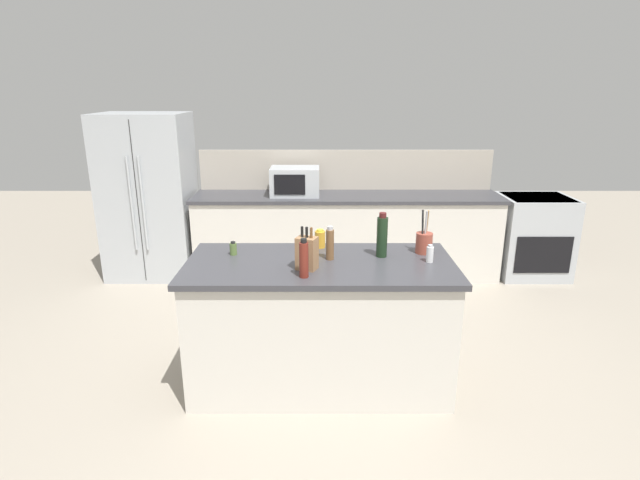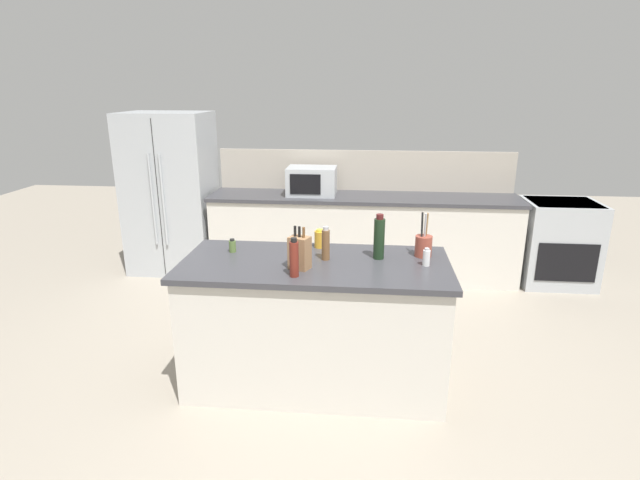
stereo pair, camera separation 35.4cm
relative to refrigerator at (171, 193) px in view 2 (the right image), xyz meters
The scene contains 15 objects.
ground_plane 3.10m from the refrigerator, 49.44° to the right, with size 14.00×14.00×0.00m, color gray.
back_counter_run 2.27m from the refrigerator, ahead, with size 3.42×0.66×0.94m.
wall_backsplash 2.26m from the refrigerator, ahead, with size 3.38×0.03×0.46m, color #B2A899.
kitchen_island 2.99m from the refrigerator, 49.44° to the right, with size 1.86×0.86×0.94m.
refrigerator is the anchor object (origin of this frame).
range_oven 4.38m from the refrigerator, ahead, with size 0.76×0.65×0.92m.
microwave 1.66m from the refrigerator, ahead, with size 0.53×0.39×0.31m.
knife_block 3.02m from the refrigerator, 52.42° to the right, with size 0.16×0.14×0.29m.
utensil_crock 3.38m from the refrigerator, 37.46° to the right, with size 0.12×0.12×0.32m.
pepper_grinder 2.97m from the refrigerator, 47.73° to the right, with size 0.06×0.06×0.24m.
honey_jar 2.72m from the refrigerator, 45.00° to the right, with size 0.08×0.08×0.14m.
wine_bottle 3.19m from the refrigerator, 42.06° to the right, with size 0.08×0.08×0.32m.
salt_shaker 3.50m from the refrigerator, 40.05° to the right, with size 0.05×0.05×0.12m.
vinegar_bottle 3.13m from the refrigerator, 54.26° to the right, with size 0.06×0.06×0.26m.
spice_jar_oregano 2.47m from the refrigerator, 58.15° to the right, with size 0.05×0.05×0.10m.
Camera 2 is at (0.36, -3.23, 2.11)m, focal length 28.00 mm.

